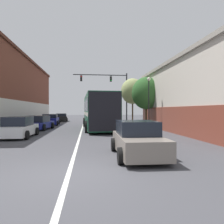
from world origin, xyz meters
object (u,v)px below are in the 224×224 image
at_px(parked_car_left_near, 39,123).
at_px(street_tree_near, 133,91).
at_px(hatchback_foreground, 138,140).
at_px(street_lamp, 149,98).
at_px(parked_car_left_mid, 50,120).
at_px(parked_car_left_far, 61,118).
at_px(street_tree_far, 146,93).
at_px(traffic_signal_gantry, 112,87).
at_px(parked_car_left_distant, 19,128).
at_px(bus, 98,110).

height_order(parked_car_left_near, street_tree_near, street_tree_near).
xyz_separation_m(hatchback_foreground, street_lamp, (3.80, 11.65, 2.37)).
relative_size(parked_car_left_near, parked_car_left_mid, 0.98).
relative_size(parked_car_left_far, street_tree_near, 0.68).
bearing_deg(street_tree_far, traffic_signal_gantry, 111.42).
xyz_separation_m(parked_car_left_mid, parked_car_left_distant, (0.01, -12.79, 0.01)).
height_order(hatchback_foreground, parked_car_left_mid, hatchback_foreground).
height_order(parked_car_left_mid, parked_car_left_far, parked_car_left_mid).
bearing_deg(street_tree_near, street_tree_far, -81.35).
bearing_deg(parked_car_left_distant, parked_car_left_far, 0.40).
xyz_separation_m(parked_car_left_far, traffic_signal_gantry, (7.88, -6.82, 4.49)).
height_order(parked_car_left_near, parked_car_left_far, parked_car_left_near).
relative_size(parked_car_left_near, street_lamp, 0.91).
xyz_separation_m(parked_car_left_distant, traffic_signal_gantry, (8.09, 15.25, 4.46)).
height_order(parked_car_left_far, street_tree_far, street_tree_far).
bearing_deg(parked_car_left_distant, bus, -42.18).
height_order(bus, parked_car_left_mid, bus).
bearing_deg(parked_car_left_distant, hatchback_foreground, -134.57).
bearing_deg(street_tree_near, hatchback_foreground, -101.17).
distance_m(bus, parked_car_left_far, 16.91).
bearing_deg(street_lamp, parked_car_left_distant, -155.29).
distance_m(bus, hatchback_foreground, 13.04).
height_order(hatchback_foreground, traffic_signal_gantry, traffic_signal_gantry).
bearing_deg(traffic_signal_gantry, parked_car_left_mid, -163.13).
xyz_separation_m(parked_car_left_far, street_tree_near, (10.20, -10.11, 3.66)).
height_order(parked_car_left_mid, street_tree_far, street_tree_far).
relative_size(hatchback_foreground, parked_car_left_far, 1.00).
bearing_deg(parked_car_left_distant, street_lamp, -64.35).
bearing_deg(street_tree_far, street_tree_near, 98.65).
relative_size(bus, parked_car_left_distant, 2.75).
xyz_separation_m(parked_car_left_far, street_lamp, (10.29, -17.23, 2.41)).
bearing_deg(street_lamp, traffic_signal_gantry, 103.03).
bearing_deg(street_tree_far, street_lamp, -100.83).
distance_m(parked_car_left_far, street_tree_far, 18.26).
bearing_deg(street_tree_near, parked_car_left_distant, -131.04).
distance_m(parked_car_left_near, street_tree_near, 12.50).
height_order(street_lamp, street_tree_far, street_tree_far).
relative_size(bus, street_lamp, 2.25).
xyz_separation_m(parked_car_left_near, parked_car_left_distant, (0.01, -6.09, 0.03)).
xyz_separation_m(bus, street_tree_near, (4.66, 5.82, 2.42)).
distance_m(bus, street_tree_far, 5.83).
bearing_deg(parked_car_left_mid, bus, -142.30).
distance_m(hatchback_foreground, parked_car_left_distant, 9.56).
xyz_separation_m(bus, street_lamp, (4.75, -1.30, 1.17)).
relative_size(parked_car_left_far, traffic_signal_gantry, 0.52).
relative_size(hatchback_foreground, parked_car_left_distant, 0.98).
bearing_deg(street_lamp, hatchback_foreground, -108.07).
distance_m(parked_car_left_near, street_tree_far, 11.60).
bearing_deg(parked_car_left_near, street_tree_near, -53.56).
xyz_separation_m(parked_car_left_mid, street_lamp, (10.51, -7.96, 2.38)).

